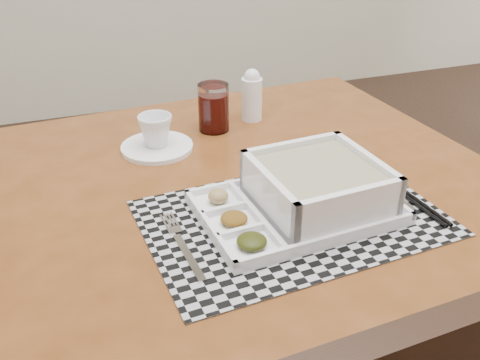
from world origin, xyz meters
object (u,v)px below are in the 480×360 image
Objects in this scene: juice_glass at (214,109)px; creamer_bottle at (252,95)px; serving_tray at (311,193)px; cup at (156,131)px; dining_table at (257,219)px.

creamer_bottle is (0.10, 0.03, 0.01)m from juice_glass.
serving_tray is 2.74× the size of creamer_bottle.
serving_tray is at bearing -97.18° from creamer_bottle.
cup is 0.58× the size of creamer_bottle.
dining_table is 0.34m from creamer_bottle.
cup is at bearing 120.59° from serving_tray.
cup is (-0.19, 0.32, 0.01)m from serving_tray.
juice_glass is at bearing 97.43° from serving_tray.
juice_glass is (0.14, 0.06, 0.01)m from cup.
serving_tray is 0.41m from creamer_bottle.
dining_table is 8.22× the size of creamer_bottle.
creamer_bottle reaches higher than dining_table.
dining_table is at bearing -64.17° from cup.
dining_table is at bearing -108.97° from creamer_bottle.
serving_tray is (0.05, -0.11, 0.11)m from dining_table.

